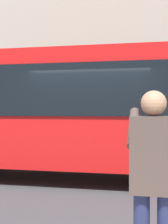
{
  "coord_description": "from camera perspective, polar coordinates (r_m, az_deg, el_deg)",
  "views": [
    {
      "loc": [
        -1.27,
        7.14,
        1.69
      ],
      "look_at": [
        0.4,
        -0.66,
        1.62
      ],
      "focal_mm": 51.18,
      "sensor_mm": 36.0,
      "label": 1
    }
  ],
  "objects": [
    {
      "name": "pedestrian_photographer",
      "position": [
        2.85,
        12.4,
        -10.62
      ],
      "size": [
        0.53,
        0.52,
        1.7
      ],
      "color": "#1E2347",
      "rests_on": "sidewalk_curb"
    },
    {
      "name": "red_bus",
      "position": [
        7.96,
        -5.51,
        0.43
      ],
      "size": [
        9.05,
        2.54,
        3.08
      ],
      "color": "red",
      "rests_on": "ground_plane"
    },
    {
      "name": "building_facade_far",
      "position": [
        14.64,
        6.95,
        17.54
      ],
      "size": [
        28.0,
        1.55,
        12.0
      ],
      "color": "#A89E8E",
      "rests_on": "ground_plane"
    },
    {
      "name": "ground_plane",
      "position": [
        7.45,
        1.98,
        -12.63
      ],
      "size": [
        60.0,
        60.0,
        0.0
      ],
      "primitive_type": "plane",
      "color": "#38383A"
    }
  ]
}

